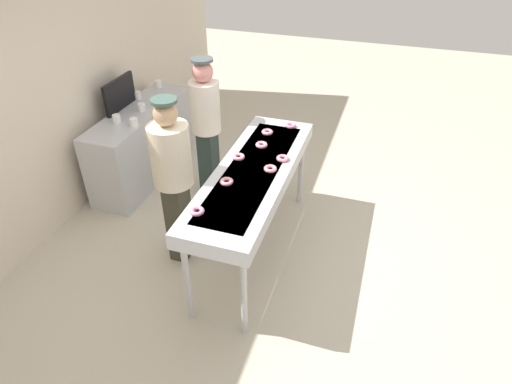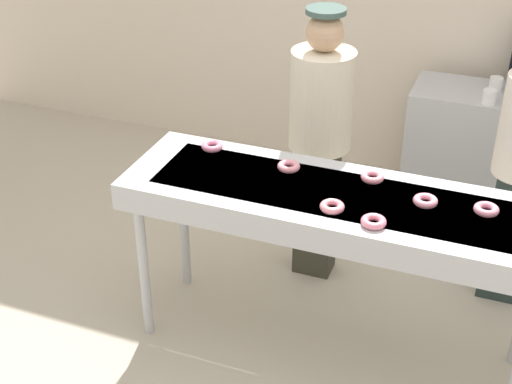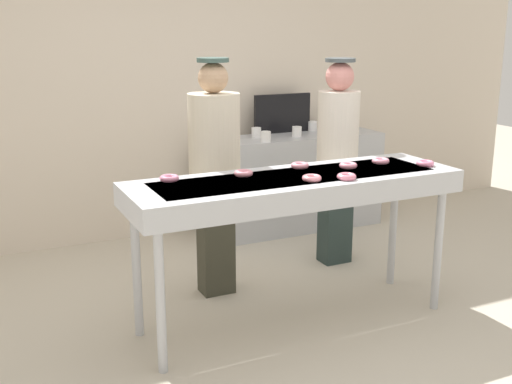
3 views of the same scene
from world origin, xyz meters
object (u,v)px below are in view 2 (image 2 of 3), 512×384
strawberry_donut_3 (374,222)px  strawberry_donut_5 (425,201)px  paper_cup_2 (496,84)px  strawberry_donut_0 (332,207)px  strawberry_donut_7 (486,209)px  strawberry_donut_2 (212,146)px  worker_assistant (320,129)px  strawberry_donut_1 (372,177)px  fryer_conveyor (335,207)px  paper_cup_4 (489,97)px  strawberry_donut_6 (289,166)px

strawberry_donut_3 → strawberry_donut_5: same height
strawberry_donut_3 → paper_cup_2: strawberry_donut_3 is taller
strawberry_donut_0 → strawberry_donut_7: bearing=19.1°
strawberry_donut_2 → strawberry_donut_3: same height
worker_assistant → paper_cup_2: bearing=-120.0°
strawberry_donut_1 → strawberry_donut_7: 0.59m
fryer_conveyor → strawberry_donut_0: size_ratio=18.18×
strawberry_donut_5 → paper_cup_2: (0.17, 1.81, -0.06)m
worker_assistant → strawberry_donut_3: bearing=127.5°
strawberry_donut_3 → strawberry_donut_1: bearing=104.0°
strawberry_donut_3 → paper_cup_4: strawberry_donut_3 is taller
strawberry_donut_6 → strawberry_donut_7: size_ratio=1.00×
strawberry_donut_0 → strawberry_donut_6: size_ratio=1.00×
strawberry_donut_5 → strawberry_donut_7: size_ratio=1.00×
strawberry_donut_6 → worker_assistant: worker_assistant is taller
strawberry_donut_1 → strawberry_donut_7: same height
strawberry_donut_3 → worker_assistant: bearing=120.4°
strawberry_donut_0 → strawberry_donut_3: same height
strawberry_donut_5 → strawberry_donut_7: same height
strawberry_donut_0 → strawberry_donut_1: (0.11, 0.35, 0.00)m
strawberry_donut_1 → strawberry_donut_5: (0.30, -0.14, 0.00)m
strawberry_donut_2 → strawberry_donut_5: 1.22m
strawberry_donut_7 → worker_assistant: (-1.01, 0.60, -0.02)m
strawberry_donut_1 → strawberry_donut_5: 0.33m
strawberry_donut_5 → strawberry_donut_7: (0.29, 0.03, 0.00)m
fryer_conveyor → worker_assistant: 0.74m
fryer_conveyor → paper_cup_4: bearing=70.1°
strawberry_donut_2 → paper_cup_4: 1.96m
strawberry_donut_0 → paper_cup_4: bearing=72.5°
fryer_conveyor → strawberry_donut_5: strawberry_donut_5 is taller
strawberry_donut_2 → strawberry_donut_6: 0.48m
strawberry_donut_1 → strawberry_donut_3: size_ratio=1.00×
strawberry_donut_1 → strawberry_donut_3: (0.10, -0.41, 0.00)m
fryer_conveyor → strawberry_donut_3: 0.34m
strawberry_donut_1 → paper_cup_4: (0.45, 1.43, -0.06)m
worker_assistant → paper_cup_2: 1.48m
paper_cup_2 → paper_cup_4: size_ratio=1.00×
strawberry_donut_0 → strawberry_donut_3: size_ratio=1.00×
paper_cup_4 → fryer_conveyor: bearing=-109.9°
strawberry_donut_1 → worker_assistant: 0.65m
strawberry_donut_5 → paper_cup_2: bearing=84.6°
strawberry_donut_5 → strawberry_donut_6: bearing=172.9°
strawberry_donut_2 → paper_cup_2: strawberry_donut_2 is taller
strawberry_donut_0 → strawberry_donut_3: (0.22, -0.06, 0.00)m
strawberry_donut_3 → strawberry_donut_5: (0.19, 0.27, 0.00)m
strawberry_donut_0 → strawberry_donut_5: bearing=27.7°
strawberry_donut_3 → paper_cup_4: size_ratio=1.26×
strawberry_donut_0 → strawberry_donut_1: bearing=72.2°
strawberry_donut_5 → strawberry_donut_6: size_ratio=1.00×
strawberry_donut_2 → worker_assistant: worker_assistant is taller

